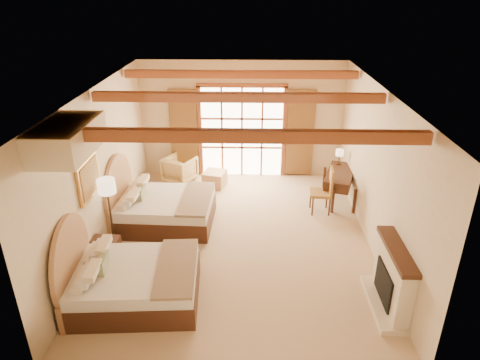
{
  "coord_description": "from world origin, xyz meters",
  "views": [
    {
      "loc": [
        0.26,
        -7.78,
        4.98
      ],
      "look_at": [
        0.04,
        0.2,
        1.31
      ],
      "focal_mm": 32.0,
      "sensor_mm": 36.0,
      "label": 1
    }
  ],
  "objects_px": {
    "nightstand": "(105,255)",
    "bed_near": "(125,279)",
    "armchair": "(180,169)",
    "bed_far": "(158,206)",
    "desk": "(339,185)"
  },
  "relations": [
    {
      "from": "nightstand",
      "to": "armchair",
      "type": "xyz_separation_m",
      "value": [
        0.8,
        4.03,
        0.05
      ]
    },
    {
      "from": "armchair",
      "to": "nightstand",
      "type": "bearing_deg",
      "value": 106.02
    },
    {
      "from": "bed_far",
      "to": "nightstand",
      "type": "height_order",
      "value": "bed_far"
    },
    {
      "from": "nightstand",
      "to": "bed_near",
      "type": "bearing_deg",
      "value": -50.14
    },
    {
      "from": "nightstand",
      "to": "desk",
      "type": "bearing_deg",
      "value": 34.53
    },
    {
      "from": "desk",
      "to": "nightstand",
      "type": "bearing_deg",
      "value": -131.0
    },
    {
      "from": "nightstand",
      "to": "armchair",
      "type": "distance_m",
      "value": 4.11
    },
    {
      "from": "bed_far",
      "to": "desk",
      "type": "bearing_deg",
      "value": 18.56
    },
    {
      "from": "bed_near",
      "to": "desk",
      "type": "bearing_deg",
      "value": 38.06
    },
    {
      "from": "bed_near",
      "to": "bed_far",
      "type": "bearing_deg",
      "value": 85.75
    },
    {
      "from": "armchair",
      "to": "desk",
      "type": "distance_m",
      "value": 4.28
    },
    {
      "from": "bed_far",
      "to": "nightstand",
      "type": "distance_m",
      "value": 1.86
    },
    {
      "from": "nightstand",
      "to": "armchair",
      "type": "relative_size",
      "value": 0.78
    },
    {
      "from": "armchair",
      "to": "desk",
      "type": "relative_size",
      "value": 0.5
    },
    {
      "from": "bed_near",
      "to": "bed_far",
      "type": "xyz_separation_m",
      "value": [
        0.02,
        2.59,
        0.0
      ]
    }
  ]
}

